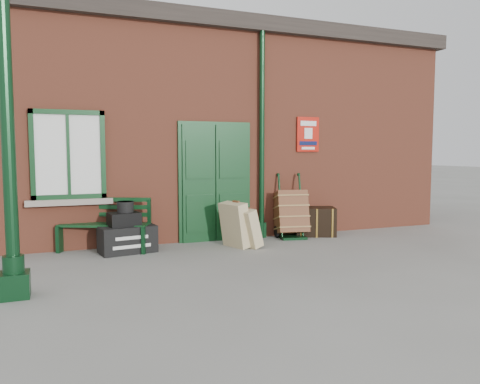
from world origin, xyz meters
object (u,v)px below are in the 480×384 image
houdini_trunk (127,239)px  porter_trolley (291,213)px  bench (106,223)px  dark_trunk (315,221)px

houdini_trunk → porter_trolley: (3.22, 0.22, 0.25)m
bench → dark_trunk: (4.10, -0.07, -0.19)m
dark_trunk → bench: bearing=-159.1°
bench → houdini_trunk: size_ratio=1.73×
porter_trolley → dark_trunk: size_ratio=1.56×
dark_trunk → porter_trolley: bearing=-155.8°
porter_trolley → dark_trunk: porter_trolley is taller
bench → porter_trolley: (3.54, -0.09, 0.01)m
bench → porter_trolley: size_ratio=1.27×
bench → houdini_trunk: bench is taller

